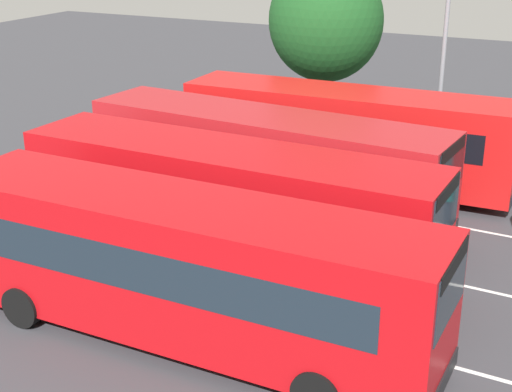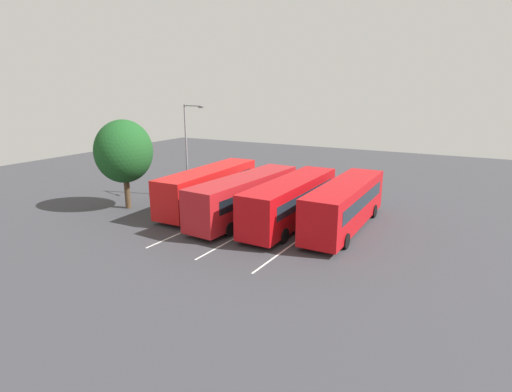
{
  "view_description": "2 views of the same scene",
  "coord_description": "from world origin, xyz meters",
  "px_view_note": "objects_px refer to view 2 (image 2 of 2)",
  "views": [
    {
      "loc": [
        8.24,
        -17.26,
        8.62
      ],
      "look_at": [
        0.3,
        -1.11,
        1.78
      ],
      "focal_mm": 52.43,
      "sensor_mm": 36.0,
      "label": 1
    },
    {
      "loc": [
        -25.08,
        -12.49,
        9.14
      ],
      "look_at": [
        0.11,
        1.15,
        1.61
      ],
      "focal_mm": 28.24,
      "sensor_mm": 36.0,
      "label": 2
    }
  ],
  "objects_px": {
    "bus_center_right": "(245,196)",
    "street_lamp": "(188,145)",
    "bus_center_left": "(291,200)",
    "bus_far_left": "(345,204)",
    "pedestrian": "(270,183)",
    "bus_far_right": "(209,187)",
    "depot_tree": "(124,152)"
  },
  "relations": [
    {
      "from": "bus_center_right",
      "to": "pedestrian",
      "type": "distance_m",
      "value": 7.42
    },
    {
      "from": "pedestrian",
      "to": "bus_far_right",
      "type": "bearing_deg",
      "value": 30.49
    },
    {
      "from": "bus_far_right",
      "to": "street_lamp",
      "type": "relative_size",
      "value": 1.38
    },
    {
      "from": "bus_far_left",
      "to": "bus_center_right",
      "type": "height_order",
      "value": "same"
    },
    {
      "from": "bus_center_right",
      "to": "bus_center_left",
      "type": "bearing_deg",
      "value": -76.48
    },
    {
      "from": "street_lamp",
      "to": "depot_tree",
      "type": "bearing_deg",
      "value": -97.88
    },
    {
      "from": "bus_center_left",
      "to": "bus_center_right",
      "type": "height_order",
      "value": "same"
    },
    {
      "from": "bus_center_left",
      "to": "street_lamp",
      "type": "height_order",
      "value": "street_lamp"
    },
    {
      "from": "bus_far_left",
      "to": "street_lamp",
      "type": "relative_size",
      "value": 1.38
    },
    {
      "from": "bus_center_right",
      "to": "depot_tree",
      "type": "height_order",
      "value": "depot_tree"
    },
    {
      "from": "bus_center_right",
      "to": "street_lamp",
      "type": "distance_m",
      "value": 8.63
    },
    {
      "from": "pedestrian",
      "to": "street_lamp",
      "type": "relative_size",
      "value": 0.22
    },
    {
      "from": "pedestrian",
      "to": "depot_tree",
      "type": "distance_m",
      "value": 12.77
    },
    {
      "from": "bus_far_left",
      "to": "bus_center_left",
      "type": "distance_m",
      "value": 3.69
    },
    {
      "from": "bus_far_left",
      "to": "bus_far_right",
      "type": "bearing_deg",
      "value": 92.4
    },
    {
      "from": "bus_far_left",
      "to": "depot_tree",
      "type": "relative_size",
      "value": 1.58
    },
    {
      "from": "depot_tree",
      "to": "bus_far_left",
      "type": "bearing_deg",
      "value": -78.35
    },
    {
      "from": "bus_far_left",
      "to": "bus_center_left",
      "type": "height_order",
      "value": "same"
    },
    {
      "from": "bus_far_right",
      "to": "pedestrian",
      "type": "relative_size",
      "value": 6.27
    },
    {
      "from": "bus_far_right",
      "to": "street_lamp",
      "type": "xyz_separation_m",
      "value": [
        2.05,
        3.56,
        2.87
      ]
    },
    {
      "from": "bus_far_left",
      "to": "bus_center_right",
      "type": "relative_size",
      "value": 0.99
    },
    {
      "from": "bus_center_right",
      "to": "depot_tree",
      "type": "xyz_separation_m",
      "value": [
        -1.99,
        9.7,
        2.8
      ]
    },
    {
      "from": "bus_far_left",
      "to": "bus_center_right",
      "type": "bearing_deg",
      "value": 102.46
    },
    {
      "from": "pedestrian",
      "to": "depot_tree",
      "type": "relative_size",
      "value": 0.25
    },
    {
      "from": "bus_center_right",
      "to": "pedestrian",
      "type": "xyz_separation_m",
      "value": [
        7.22,
        1.57,
        -0.7
      ]
    },
    {
      "from": "bus_far_right",
      "to": "depot_tree",
      "type": "bearing_deg",
      "value": 117.16
    },
    {
      "from": "depot_tree",
      "to": "pedestrian",
      "type": "bearing_deg",
      "value": -41.44
    },
    {
      "from": "bus_center_left",
      "to": "bus_center_right",
      "type": "distance_m",
      "value": 3.42
    },
    {
      "from": "bus_far_right",
      "to": "street_lamp",
      "type": "bearing_deg",
      "value": 58.85
    },
    {
      "from": "bus_far_right",
      "to": "bus_center_left",
      "type": "bearing_deg",
      "value": -95.77
    },
    {
      "from": "bus_center_right",
      "to": "street_lamp",
      "type": "relative_size",
      "value": 1.39
    },
    {
      "from": "bus_far_left",
      "to": "bus_center_right",
      "type": "distance_m",
      "value": 7.11
    }
  ]
}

